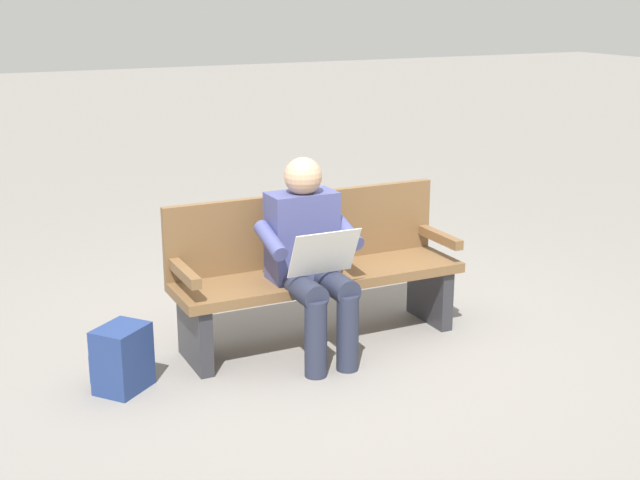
# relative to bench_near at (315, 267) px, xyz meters

# --- Properties ---
(ground_plane) EXTENTS (40.00, 40.00, 0.00)m
(ground_plane) POSITION_rel_bench_near_xyz_m (0.00, 0.07, -0.46)
(ground_plane) COLOR gray
(bench_near) EXTENTS (1.80, 0.48, 0.90)m
(bench_near) POSITION_rel_bench_near_xyz_m (0.00, 0.00, 0.00)
(bench_near) COLOR brown
(bench_near) RESTS_ON ground
(person_seated) EXTENTS (0.57, 0.57, 1.18)m
(person_seated) POSITION_rel_bench_near_xyz_m (0.14, 0.23, 0.17)
(person_seated) COLOR #474C84
(person_seated) RESTS_ON ground
(backpack) EXTENTS (0.36, 0.35, 0.36)m
(backpack) POSITION_rel_bench_near_xyz_m (1.26, 0.21, -0.28)
(backpack) COLOR navy
(backpack) RESTS_ON ground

